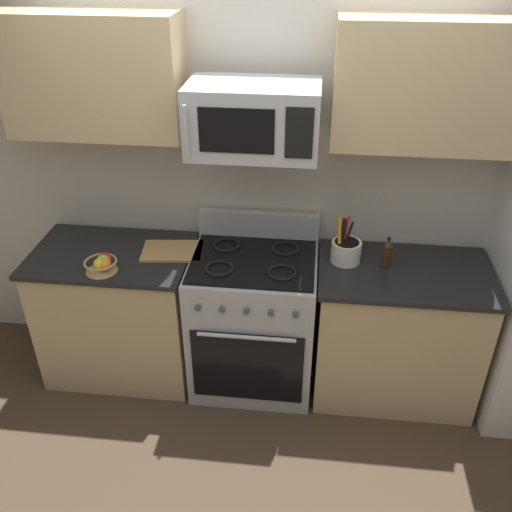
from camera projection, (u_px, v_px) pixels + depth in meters
name	position (u px, v px, depth m)	size (l,w,h in m)	color
ground_plane	(241.00, 451.00, 3.22)	(16.00, 16.00, 0.00)	#473828
wall_back	(261.00, 175.00, 3.40)	(8.00, 0.10, 2.60)	beige
counter_left	(120.00, 312.00, 3.60)	(0.98, 0.64, 0.91)	tan
range_oven	(254.00, 319.00, 3.51)	(0.76, 0.68, 1.09)	#B2B5BA
counter_right	(396.00, 332.00, 3.43)	(1.01, 0.64, 0.91)	tan
microwave	(254.00, 119.00, 2.85)	(0.68, 0.44, 0.36)	#B2B5BA
upper_cabinets_left	(94.00, 75.00, 2.97)	(0.97, 0.34, 0.65)	tan
upper_cabinets_right	(432.00, 85.00, 2.80)	(1.00, 0.34, 0.65)	tan
utensil_crock	(346.00, 250.00, 3.25)	(0.18, 0.18, 0.30)	white
fruit_basket	(102.00, 264.00, 3.17)	(0.19, 0.19, 0.10)	tan
cutting_board	(172.00, 251.00, 3.36)	(0.36, 0.25, 0.02)	tan
bottle_soy	(387.00, 254.00, 3.18)	(0.06, 0.06, 0.19)	#382314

